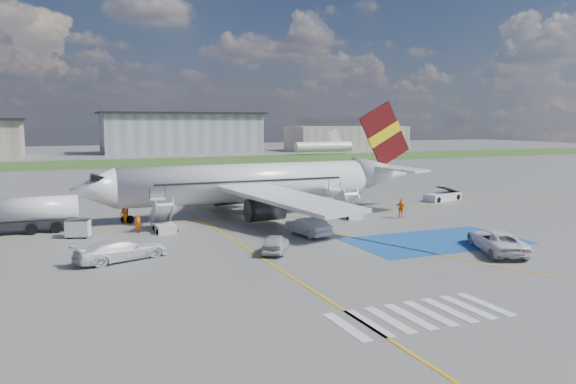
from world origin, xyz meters
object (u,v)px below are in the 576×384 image
at_px(fuel_tanker, 23,218).
at_px(car_silver_b, 308,226).
at_px(van_white_b, 121,247).
at_px(gpu_cart, 78,229).
at_px(airliner, 260,182).
at_px(car_silver_a, 275,243).
at_px(van_white_a, 496,237).
at_px(belt_loader, 443,197).

bearing_deg(fuel_tanker, car_silver_b, -26.77).
bearing_deg(van_white_b, gpu_cart, -5.02).
bearing_deg(fuel_tanker, van_white_b, -64.75).
height_order(airliner, gpu_cart, airliner).
distance_m(car_silver_a, car_silver_b, 6.86).
bearing_deg(car_silver_a, gpu_cart, -10.31).
relative_size(airliner, fuel_tanker, 4.00).
xyz_separation_m(fuel_tanker, car_silver_b, (22.34, -10.65, -0.51)).
bearing_deg(airliner, van_white_a, -65.25).
height_order(car_silver_a, van_white_a, van_white_a).
xyz_separation_m(belt_loader, car_silver_a, (-29.27, -17.69, 0.27)).
bearing_deg(car_silver_b, belt_loader, -162.15).
height_order(airliner, car_silver_a, airliner).
bearing_deg(gpu_cart, fuel_tanker, 156.14).
relative_size(airliner, belt_loader, 6.13).
xyz_separation_m(car_silver_b, van_white_b, (-15.64, -2.76, 0.18)).
relative_size(fuel_tanker, car_silver_b, 1.90).
bearing_deg(van_white_a, airliner, -41.39).
distance_m(fuel_tanker, van_white_b, 14.99).
bearing_deg(airliner, belt_loader, 2.45).
relative_size(airliner, van_white_b, 7.39).
distance_m(fuel_tanker, belt_loader, 46.77).
relative_size(car_silver_b, van_white_b, 0.97).
bearing_deg(van_white_b, car_silver_a, -120.14).
bearing_deg(belt_loader, van_white_a, -136.94).
bearing_deg(van_white_a, car_silver_a, 2.65).
relative_size(airliner, car_silver_a, 8.95).
relative_size(fuel_tanker, car_silver_a, 2.24).
distance_m(van_white_a, van_white_b, 27.37).
bearing_deg(car_silver_a, van_white_a, -170.50).
relative_size(belt_loader, van_white_b, 1.21).
distance_m(fuel_tanker, car_silver_a, 23.31).
height_order(gpu_cart, car_silver_b, car_silver_b).
height_order(belt_loader, van_white_b, van_white_b).
distance_m(belt_loader, van_white_a, 27.44).
bearing_deg(airliner, fuel_tanker, -176.95).
xyz_separation_m(belt_loader, car_silver_b, (-24.37, -12.89, 0.36)).
height_order(airliner, fuel_tanker, airliner).
distance_m(gpu_cart, car_silver_b, 19.23).
bearing_deg(car_silver_b, car_silver_a, 34.42).
height_order(gpu_cart, belt_loader, belt_loader).
xyz_separation_m(gpu_cart, car_silver_a, (13.15, -11.44, 0.00)).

